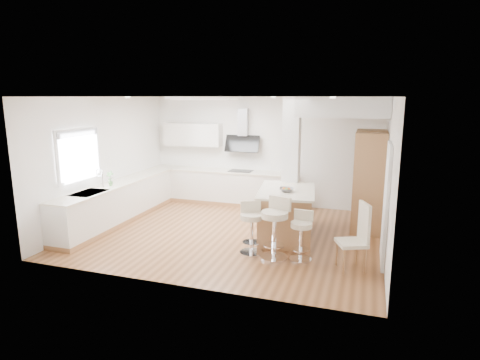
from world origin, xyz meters
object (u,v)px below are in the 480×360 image
at_px(bar_stool_a, 251,225).
at_px(bar_stool_c, 301,233).
at_px(bar_stool_b, 275,225).
at_px(dining_chair, 358,234).
at_px(peninsula, 286,213).

bearing_deg(bar_stool_a, bar_stool_c, -24.00).
bearing_deg(bar_stool_b, bar_stool_c, 26.02).
bearing_deg(bar_stool_a, dining_chair, -26.86).
xyz_separation_m(peninsula, dining_chair, (1.42, -1.17, 0.10)).
height_order(peninsula, bar_stool_c, peninsula).
xyz_separation_m(bar_stool_b, dining_chair, (1.39, -0.05, -0.01)).
bearing_deg(peninsula, bar_stool_b, -96.44).
xyz_separation_m(bar_stool_c, dining_chair, (0.94, -0.12, 0.11)).
xyz_separation_m(peninsula, bar_stool_b, (0.03, -1.12, 0.11)).
height_order(bar_stool_b, bar_stool_c, bar_stool_b).
distance_m(peninsula, bar_stool_b, 1.13).
height_order(peninsula, bar_stool_b, bar_stool_b).
bearing_deg(bar_stool_b, peninsula, 109.00).
xyz_separation_m(bar_stool_b, bar_stool_c, (0.45, 0.07, -0.12)).
bearing_deg(dining_chair, bar_stool_c, 149.69).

